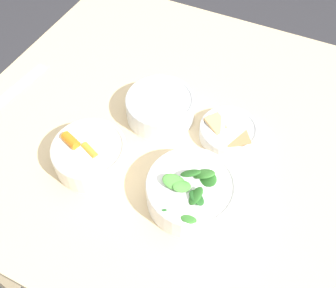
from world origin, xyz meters
The scene contains 7 objects.
ground_plane centered at (0.00, 0.00, 0.00)m, with size 10.00×10.00×0.00m, color #2D2D33.
dining_table centered at (0.00, 0.00, 0.65)m, with size 1.01×1.07×0.76m.
bowl_carrots centered at (-0.20, 0.12, 0.80)m, with size 0.17×0.17×0.08m.
bowl_greens centered at (-0.19, -0.13, 0.80)m, with size 0.20×0.20×0.11m.
bowl_beans_hotdog centered at (0.01, 0.04, 0.79)m, with size 0.18×0.18×0.07m.
bowl_cookies centered at (0.02, -0.14, 0.78)m, with size 0.15×0.15×0.05m.
ruler centered at (-0.13, 0.46, 0.76)m, with size 0.32×0.06×0.00m.
Camera 1 is at (-0.58, -0.26, 1.51)m, focal length 40.00 mm.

